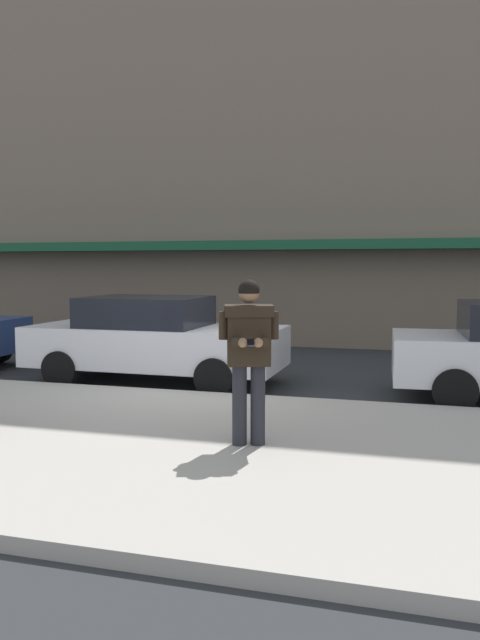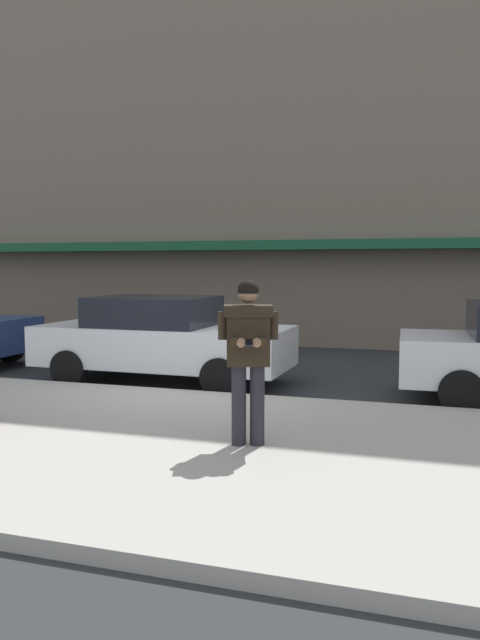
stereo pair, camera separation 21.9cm
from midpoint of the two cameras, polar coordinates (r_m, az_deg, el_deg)
The scene contains 6 objects.
ground_plane at distance 10.08m, azimuth -3.34°, elevation -6.98°, with size 80.00×80.00×0.00m, color #2B2D30.
sidewalk at distance 7.14m, azimuth -4.08°, elevation -11.48°, with size 32.00×5.30×0.14m, color #A8A399.
curb_paint_line at distance 9.82m, azimuth 2.26°, elevation -7.28°, with size 28.00×0.12×0.01m, color silver.
storefront_facade at distance 18.66m, azimuth 9.80°, elevation 21.61°, with size 28.00×4.70×14.91m.
parked_sedan_mid at distance 11.19m, azimuth -6.64°, elevation -1.70°, with size 4.52×1.97×1.54m.
man_texting_on_phone at distance 6.72m, azimuth 1.68°, elevation -2.20°, with size 0.62×0.65×1.81m.
Camera 2 is at (3.65, -9.17, 2.10)m, focal length 35.00 mm.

